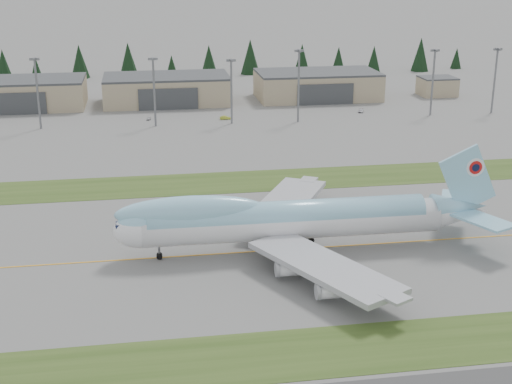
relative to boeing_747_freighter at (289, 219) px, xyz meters
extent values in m
plane|color=slate|center=(-2.33, 0.62, -6.64)|extent=(7000.00, 7000.00, 0.00)
cube|color=#324A1A|center=(-2.33, -37.38, -6.64)|extent=(400.00, 14.00, 0.08)
cube|color=#324A1A|center=(-2.33, 45.62, -6.64)|extent=(400.00, 18.00, 0.08)
cube|color=orange|center=(-2.33, 0.62, -6.64)|extent=(400.00, 0.40, 0.02)
cylinder|color=white|center=(0.76, -0.01, -0.65)|extent=(57.91, 7.19, 6.72)
cylinder|color=#8DCBE6|center=(-0.27, 0.00, 0.59)|extent=(53.77, 6.64, 6.20)
ellipsoid|color=white|center=(-28.17, 0.23, -0.65)|extent=(10.80, 6.80, 6.72)
ellipsoid|color=#8DCBE6|center=(-28.17, 0.23, 0.59)|extent=(9.04, 5.77, 5.69)
ellipsoid|color=#8DCBE6|center=(-18.87, 0.16, 2.55)|extent=(28.56, 5.94, 6.20)
cube|color=#0C1433|center=(-31.78, 0.26, 0.69)|extent=(2.24, 2.70, 1.34)
cone|color=white|center=(34.85, -0.29, -0.65)|extent=(12.45, 6.68, 6.58)
cone|color=#8DCBE6|center=(34.85, -0.29, 0.59)|extent=(11.41, 6.09, 5.99)
cube|color=#8DCBE6|center=(35.89, -0.30, 6.37)|extent=(12.52, 0.72, 14.26)
cylinder|color=white|center=(37.13, 0.11, 8.85)|extent=(3.72, 0.24, 3.72)
cylinder|color=red|center=(37.13, 0.21, 8.85)|extent=(2.69, 0.23, 2.69)
cylinder|color=#0C1433|center=(37.13, 0.31, 8.85)|extent=(1.55, 0.22, 1.55)
cube|color=#8DCBE6|center=(36.97, 5.89, -0.03)|extent=(10.48, 12.93, 0.48)
cube|color=#8DCBE6|center=(36.87, -6.50, -0.03)|extent=(10.36, 12.91, 0.48)
cube|color=#A3A4AB|center=(2.97, 17.02, -2.51)|extent=(23.40, 31.92, 1.03)
cube|color=#A3A4AB|center=(2.69, -17.07, -2.51)|extent=(23.03, 32.02, 1.03)
cylinder|color=white|center=(-1.82, 12.93, -4.47)|extent=(5.39, 2.63, 2.58)
cylinder|color=white|center=(3.32, 22.50, -4.47)|extent=(5.39, 2.63, 2.58)
cylinder|color=white|center=(-2.03, -12.90, -4.47)|extent=(5.39, 2.63, 2.58)
cylinder|color=white|center=(2.95, -22.55, -4.47)|extent=(5.39, 2.63, 2.58)
cylinder|color=slate|center=(-25.07, 0.21, -5.40)|extent=(0.46, 0.46, 2.48)
cylinder|color=slate|center=(-0.76, 3.11, -5.30)|extent=(0.58, 0.58, 2.69)
cylinder|color=slate|center=(-0.81, -3.09, -5.30)|extent=(0.58, 0.58, 2.69)
cylinder|color=slate|center=(4.40, 3.06, -5.30)|extent=(0.58, 0.58, 2.69)
cylinder|color=slate|center=(4.35, -3.14, -5.30)|extent=(0.58, 0.58, 2.69)
cylinder|color=black|center=(-25.07, -0.21, -6.08)|extent=(1.14, 0.37, 1.14)
cylinder|color=black|center=(-25.06, 0.62, -6.08)|extent=(1.14, 0.37, 1.14)
cylinder|color=black|center=(-0.76, 3.11, -6.02)|extent=(1.24, 0.53, 1.24)
cylinder|color=black|center=(-0.81, -3.09, -6.02)|extent=(1.24, 0.53, 1.24)
cylinder|color=black|center=(4.40, 3.06, -6.02)|extent=(1.24, 0.53, 1.24)
cylinder|color=black|center=(4.35, -3.14, -6.02)|extent=(1.24, 0.53, 1.24)
cube|color=tan|center=(-72.33, 150.62, -1.64)|extent=(48.00, 26.00, 10.00)
cube|color=#383B3D|center=(-72.33, 150.62, 3.76)|extent=(48.00, 26.00, 0.80)
cube|color=#383B3D|center=(-72.33, 137.32, -2.64)|extent=(22.08, 0.60, 8.00)
cube|color=tan|center=(-17.33, 150.62, -1.64)|extent=(48.00, 26.00, 10.00)
cube|color=#383B3D|center=(-17.33, 150.62, 3.76)|extent=(48.00, 26.00, 0.80)
cube|color=#383B3D|center=(-17.33, 137.32, -2.64)|extent=(22.08, 0.60, 8.00)
cube|color=tan|center=(42.67, 150.62, -1.64)|extent=(48.00, 26.00, 10.00)
cube|color=#383B3D|center=(42.67, 150.62, 3.76)|extent=(48.00, 26.00, 0.80)
cube|color=#383B3D|center=(42.67, 137.32, -2.64)|extent=(22.08, 0.60, 8.00)
cube|color=tan|center=(92.67, 148.62, -3.14)|extent=(14.00, 12.00, 7.00)
cube|color=#383B3D|center=(92.67, 148.62, 0.66)|extent=(14.00, 12.00, 0.60)
cylinder|color=slate|center=(-60.66, 113.76, 4.65)|extent=(0.70, 0.70, 22.58)
cube|color=slate|center=(-60.66, 113.76, 16.34)|extent=(3.20, 3.20, 0.80)
cylinder|color=slate|center=(-22.82, 111.78, 4.40)|extent=(0.70, 0.70, 22.09)
cube|color=slate|center=(-22.82, 111.78, 15.84)|extent=(3.20, 3.20, 0.80)
cylinder|color=slate|center=(3.07, 111.56, 3.89)|extent=(0.70, 0.70, 21.07)
cube|color=slate|center=(3.07, 111.56, 14.83)|extent=(3.20, 3.20, 0.80)
cylinder|color=slate|center=(26.02, 110.31, 5.34)|extent=(0.70, 0.70, 23.96)
cube|color=slate|center=(26.02, 110.31, 17.71)|extent=(3.20, 3.20, 0.80)
cylinder|color=slate|center=(75.45, 113.14, 4.72)|extent=(0.70, 0.70, 22.72)
cube|color=slate|center=(75.45, 113.14, 16.48)|extent=(3.20, 3.20, 0.80)
cylinder|color=slate|center=(99.02, 113.26, 4.67)|extent=(0.70, 0.70, 22.63)
cube|color=slate|center=(99.02, 113.26, 16.39)|extent=(3.20, 3.20, 0.80)
imported|color=#BABABC|center=(-25.01, 121.43, -6.64)|extent=(1.78, 3.18, 1.02)
imported|color=#A2B02C|center=(1.57, 117.97, -6.64)|extent=(3.79, 1.35, 1.25)
imported|color=#BAB8BD|center=(52.18, 121.88, -6.64)|extent=(3.05, 4.43, 1.19)
cone|color=black|center=(-88.72, 213.91, 0.51)|extent=(8.02, 8.02, 14.31)
cone|color=black|center=(-74.49, 214.57, -1.56)|extent=(5.69, 5.69, 10.16)
cone|color=black|center=(-54.92, 216.15, 1.10)|extent=(8.68, 8.68, 15.49)
cone|color=black|center=(-32.45, 213.53, 1.50)|extent=(9.12, 9.12, 16.28)
cone|color=black|center=(-12.47, 213.42, -1.58)|extent=(5.67, 5.67, 10.12)
cone|color=black|center=(5.39, 214.70, 0.55)|extent=(8.05, 8.05, 14.38)
cone|color=black|center=(25.34, 215.20, 1.64)|extent=(9.28, 9.28, 16.57)
cone|color=black|center=(49.66, 209.93, 0.64)|extent=(8.15, 8.15, 14.56)
cone|color=black|center=(68.44, 212.50, -0.37)|extent=(7.02, 7.02, 12.54)
cone|color=black|center=(85.31, 209.38, -0.12)|extent=(7.30, 7.30, 13.04)
cone|color=black|center=(109.80, 211.22, 1.52)|extent=(9.14, 9.14, 16.32)
cone|color=black|center=(131.04, 216.12, -1.49)|extent=(5.77, 5.77, 10.31)
camera|label=1|loc=(-26.67, -126.06, 48.66)|focal=50.00mm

